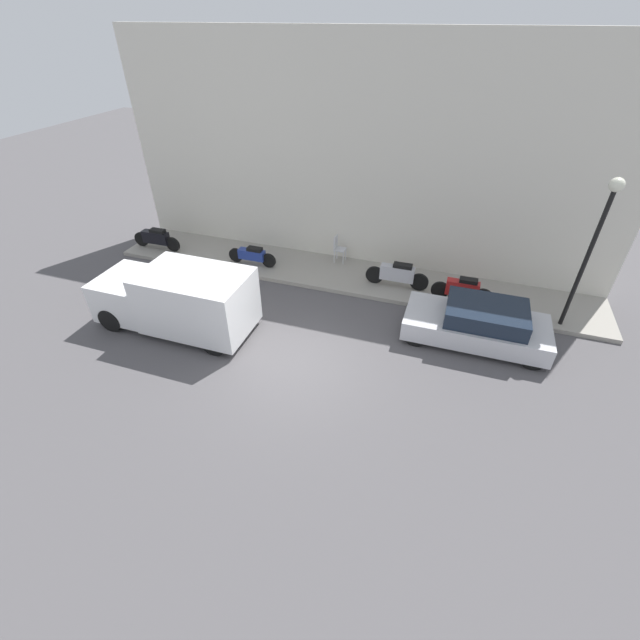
{
  "coord_description": "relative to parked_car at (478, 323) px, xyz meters",
  "views": [
    {
      "loc": [
        -8.08,
        -3.47,
        7.78
      ],
      "look_at": [
        1.3,
        -0.3,
        0.6
      ],
      "focal_mm": 24.0,
      "sensor_mm": 36.0,
      "label": 1
    }
  ],
  "objects": [
    {
      "name": "ground_plane",
      "position": [
        -2.61,
        4.6,
        -0.58
      ],
      "size": [
        60.0,
        60.0,
        0.0
      ],
      "primitive_type": "plane",
      "color": "#514F51"
    },
    {
      "name": "sidewalk",
      "position": [
        2.3,
        4.6,
        -0.51
      ],
      "size": [
        2.39,
        17.27,
        0.14
      ],
      "color": "gray",
      "rests_on": "ground_plane"
    },
    {
      "name": "building_facade",
      "position": [
        3.65,
        4.6,
        3.16
      ],
      "size": [
        0.3,
        17.27,
        7.48
      ],
      "color": "silver",
      "rests_on": "ground_plane"
    },
    {
      "name": "parked_car",
      "position": [
        0.0,
        0.0,
        0.0
      ],
      "size": [
        1.81,
        3.97,
        1.2
      ],
      "color": "silver",
      "rests_on": "ground_plane"
    },
    {
      "name": "delivery_van",
      "position": [
        -2.14,
        8.45,
        0.4
      ],
      "size": [
        1.93,
        4.69,
        1.92
      ],
      "color": "white",
      "rests_on": "ground_plane"
    },
    {
      "name": "motorcycle_red",
      "position": [
        1.75,
        0.54,
        0.01
      ],
      "size": [
        0.3,
        1.9,
        0.85
      ],
      "color": "#B21E1E",
      "rests_on": "sidewalk"
    },
    {
      "name": "motorcycle_black",
      "position": [
        1.83,
        12.12,
        0.01
      ],
      "size": [
        0.3,
        2.03,
        0.83
      ],
      "color": "black",
      "rests_on": "sidewalk"
    },
    {
      "name": "scooter_silver",
      "position": [
        2.0,
        2.67,
        0.03
      ],
      "size": [
        0.3,
        2.13,
        0.87
      ],
      "color": "#B7B7BF",
      "rests_on": "sidewalk"
    },
    {
      "name": "motorcycle_blue",
      "position": [
        1.84,
        8.0,
        -0.06
      ],
      "size": [
        0.3,
        1.87,
        0.7
      ],
      "color": "navy",
      "rests_on": "sidewalk"
    },
    {
      "name": "streetlamp",
      "position": [
        1.45,
        -2.41,
        2.54
      ],
      "size": [
        0.36,
        0.36,
        4.38
      ],
      "color": "black",
      "rests_on": "sidewalk"
    },
    {
      "name": "cafe_chair",
      "position": [
        3.11,
        5.09,
        0.13
      ],
      "size": [
        0.4,
        0.4,
        0.99
      ],
      "color": "silver",
      "rests_on": "sidewalk"
    }
  ]
}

